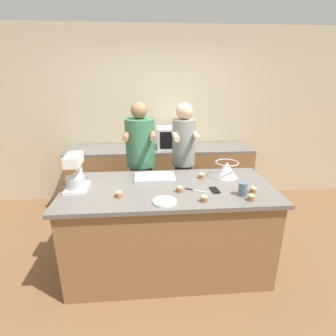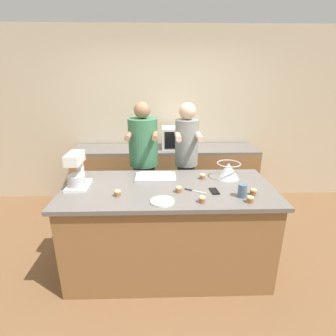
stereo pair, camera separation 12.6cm
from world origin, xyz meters
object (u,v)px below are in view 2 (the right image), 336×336
(person_right, at_px, (186,166))
(knife, at_px, (194,191))
(cupcake_3, at_px, (253,191))
(cell_phone, at_px, (214,191))
(cupcake_4, at_px, (118,193))
(cupcake_2, at_px, (202,176))
(drinking_glass, at_px, (242,191))
(cupcake_0, at_px, (202,199))
(cupcake_1, at_px, (250,199))
(mixing_bowl, at_px, (228,170))
(cupcake_5, at_px, (179,189))
(small_plate, at_px, (162,201))
(person_left, at_px, (144,168))
(stand_mixer, at_px, (77,172))
(microwave_oven, at_px, (179,138))
(baking_tray, at_px, (156,177))

(person_right, xyz_separation_m, knife, (-0.01, -0.83, 0.04))
(cupcake_3, bearing_deg, cell_phone, 167.37)
(cupcake_4, bearing_deg, cupcake_2, 25.39)
(drinking_glass, bearing_deg, cupcake_0, -165.11)
(cupcake_0, xyz_separation_m, cupcake_1, (0.42, -0.01, 0.00))
(mixing_bowl, xyz_separation_m, cupcake_5, (-0.55, -0.35, -0.06))
(small_plate, relative_size, cupcake_2, 3.32)
(person_left, bearing_deg, stand_mixer, -130.48)
(person_left, relative_size, microwave_oven, 3.27)
(person_left, height_order, cupcake_0, person_left)
(cupcake_3, relative_size, cupcake_4, 1.00)
(cupcake_3, bearing_deg, microwave_oven, 108.32)
(person_right, relative_size, knife, 8.46)
(cupcake_2, bearing_deg, person_left, 141.62)
(cupcake_0, height_order, cupcake_3, same)
(cell_phone, relative_size, small_plate, 0.72)
(drinking_glass, bearing_deg, person_left, 134.46)
(stand_mixer, height_order, cupcake_1, stand_mixer)
(cupcake_2, bearing_deg, mixing_bowl, 3.27)
(person_left, relative_size, cupcake_1, 27.09)
(cell_phone, distance_m, cupcake_0, 0.27)
(knife, bearing_deg, cell_phone, -4.71)
(cupcake_4, bearing_deg, microwave_oven, 68.28)
(cupcake_2, xyz_separation_m, cupcake_5, (-0.28, -0.33, 0.00))
(drinking_glass, xyz_separation_m, cupcake_5, (-0.57, 0.12, -0.03))
(small_plate, bearing_deg, cupcake_1, -1.50)
(cupcake_4, bearing_deg, stand_mixer, 153.12)
(small_plate, distance_m, cupcake_1, 0.76)
(microwave_oven, xyz_separation_m, cupcake_3, (0.57, -1.71, -0.12))
(drinking_glass, distance_m, cupcake_4, 1.13)
(person_right, distance_m, small_plate, 1.10)
(mixing_bowl, bearing_deg, cupcake_1, -84.77)
(microwave_oven, xyz_separation_m, cell_phone, (0.22, -1.64, -0.15))
(baking_tray, xyz_separation_m, cupcake_3, (0.91, -0.44, 0.01))
(small_plate, bearing_deg, cupcake_3, 8.97)
(person_right, height_order, stand_mixer, person_right)
(drinking_glass, bearing_deg, cupcake_5, 168.37)
(drinking_glass, xyz_separation_m, cupcake_0, (-0.38, -0.10, -0.03))
(cupcake_1, bearing_deg, cupcake_5, 159.23)
(person_right, bearing_deg, cupcake_2, -76.53)
(mixing_bowl, distance_m, cupcake_1, 0.58)
(small_plate, xyz_separation_m, cupcake_4, (-0.41, 0.14, 0.02))
(cell_phone, xyz_separation_m, knife, (-0.19, 0.02, -0.00))
(person_right, relative_size, cupcake_0, 26.94)
(person_left, relative_size, person_right, 1.01)
(mixing_bowl, height_order, cupcake_5, mixing_bowl)
(mixing_bowl, bearing_deg, knife, -140.92)
(cupcake_3, bearing_deg, cupcake_1, -117.53)
(microwave_oven, bearing_deg, small_plate, -98.40)
(cupcake_2, bearing_deg, cupcake_1, -59.53)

